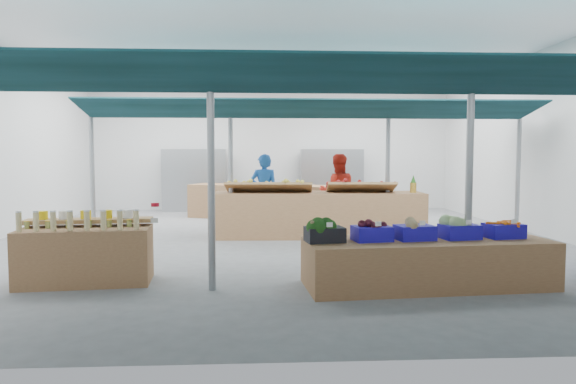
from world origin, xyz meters
name	(u,v)px	position (x,y,z in m)	size (l,w,h in m)	color
floor	(277,240)	(0.00, 0.00, 0.00)	(13.00, 13.00, 0.00)	slate
hall	(275,121)	(0.00, 1.44, 2.65)	(13.00, 13.00, 13.00)	silver
pole_grid	(322,155)	(0.75, -1.75, 1.81)	(10.00, 4.60, 3.00)	gray
awnings	(322,100)	(0.75, -1.75, 2.78)	(9.50, 7.08, 0.30)	black
back_shelving_left	(195,181)	(-2.50, 6.00, 1.00)	(2.00, 0.50, 2.00)	#B23F33
back_shelving_right	(332,180)	(2.00, 6.00, 1.00)	(2.00, 0.50, 2.00)	#B23F33
bottle_shelf	(87,253)	(-2.82, -3.51, 0.43)	(1.84, 1.24, 1.07)	brown
veg_counter	(427,263)	(1.95, -3.96, 0.33)	(3.36, 1.12, 0.65)	brown
fruit_counter	(318,214)	(0.94, 0.50, 0.50)	(4.63, 1.10, 0.99)	brown
far_counter	(281,202)	(0.23, 3.74, 0.49)	(5.40, 1.08, 0.97)	brown
vendor_left	(264,192)	(-0.26, 1.60, 0.93)	(0.68, 0.44, 1.85)	#1950A4
vendor_right	(338,192)	(1.54, 1.60, 0.93)	(0.90, 0.70, 1.85)	red
crate_broccoli	(325,230)	(0.51, -4.08, 0.81)	(0.55, 0.44, 0.35)	black
crate_beets	(372,231)	(1.16, -4.03, 0.79)	(0.55, 0.44, 0.29)	#190FA9
crate_celeriac	(415,229)	(1.76, -3.98, 0.80)	(0.55, 0.44, 0.31)	#190FA9
crate_cabbage	(460,227)	(2.41, -3.92, 0.81)	(0.55, 0.44, 0.35)	#190FA9
crate_carrots	(503,230)	(3.06, -3.87, 0.76)	(0.55, 0.44, 0.29)	#190FA9
sparrow	(315,225)	(0.37, -4.21, 0.90)	(0.12, 0.09, 0.11)	brown
pole_ribbon	(155,206)	(-1.86, -3.42, 1.08)	(0.12, 0.12, 0.28)	#B10B1C
apple_heap_yellow	(269,185)	(-0.16, 0.43, 1.16)	(1.95, 0.84, 0.27)	#997247
apple_heap_red	(361,185)	(1.87, 0.36, 1.16)	(1.55, 0.81, 0.27)	#997247
pineapple	(413,184)	(3.03, 0.31, 1.17)	(0.14, 0.14, 0.39)	#8C6019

